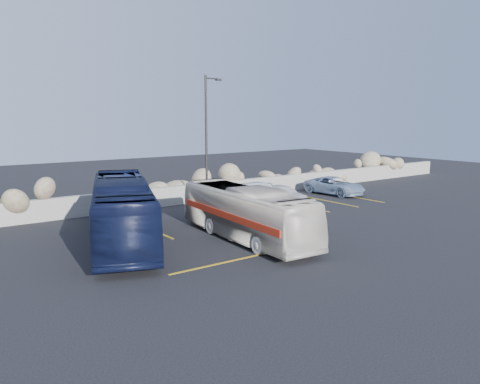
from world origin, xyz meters
TOP-DOWN VIEW (x-y plane):
  - ground at (0.00, 0.00)m, footprint 90.00×90.00m
  - seawall at (0.00, 12.00)m, footprint 60.00×0.40m
  - riprap_pile at (0.00, 13.20)m, footprint 54.00×2.80m
  - parking_lines at (4.64, 5.57)m, footprint 18.16×9.36m
  - lamppost at (2.56, 9.50)m, footprint 1.14×0.18m
  - vintage_bus at (0.23, 2.54)m, footprint 2.68×8.94m
  - tour_coach at (-4.56, 5.37)m, footprint 5.88×10.57m
  - car_a at (3.22, 8.13)m, footprint 2.02×4.28m
  - car_b at (5.83, 8.69)m, footprint 1.66×4.30m
  - car_c at (7.74, 8.44)m, footprint 1.77×3.89m
  - car_d at (12.94, 8.73)m, footprint 2.48×4.70m

SIDE VIEW (x-z plane):
  - ground at x=0.00m, z-range 0.00..0.00m
  - parking_lines at x=4.64m, z-range 0.00..0.01m
  - car_c at x=7.74m, z-range 0.00..1.10m
  - seawall at x=0.00m, z-range 0.00..1.20m
  - car_d at x=12.94m, z-range 0.00..1.26m
  - car_b at x=5.83m, z-range 0.00..1.40m
  - car_a at x=3.22m, z-range 0.00..1.42m
  - vintage_bus at x=0.23m, z-range 0.00..2.45m
  - riprap_pile at x=0.00m, z-range 0.00..2.60m
  - tour_coach at x=-4.56m, z-range 0.00..2.89m
  - lamppost at x=2.56m, z-range 0.30..8.30m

